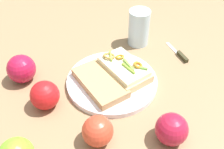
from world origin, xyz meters
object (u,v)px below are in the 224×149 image
plate (112,81)px  sandwich (124,69)px  apple_0 (172,129)px  apple_2 (45,95)px  bread_slice_side (100,83)px  apple_3 (21,69)px  drinking_glass (139,28)px  knife (180,54)px  apple_4 (98,131)px

plate → sandwich: 0.05m
sandwich → apple_0: (-0.23, -0.09, 0.00)m
sandwich → apple_2: (-0.10, 0.22, 0.00)m
plate → bread_slice_side: bread_slice_side is taller
bread_slice_side → apple_0: 0.24m
plate → apple_2: apple_2 is taller
bread_slice_side → apple_3: (0.06, 0.23, 0.01)m
plate → apple_0: (-0.20, -0.13, 0.03)m
drinking_glass → knife: 0.16m
apple_3 → drinking_glass: (0.16, -0.37, 0.02)m
drinking_glass → apple_4: bearing=159.0°
bread_slice_side → drinking_glass: size_ratio=1.39×
apple_0 → apple_2: 0.34m
apple_3 → drinking_glass: 0.40m
bread_slice_side → apple_2: 0.16m
apple_4 → plate: bearing=-13.5°
bread_slice_side → apple_4: 0.17m
bread_slice_side → drinking_glass: 0.26m
bread_slice_side → apple_2: size_ratio=2.21×
drinking_glass → sandwich: bearing=158.8°
bread_slice_side → drinking_glass: drinking_glass is taller
sandwich → apple_3: size_ratio=2.22×
sandwich → apple_0: 0.24m
sandwich → apple_3: bearing=-124.3°
apple_2 → apple_4: (-0.12, -0.14, -0.00)m
apple_4 → drinking_glass: 0.42m
apple_0 → apple_3: apple_3 is taller
knife → plate: bearing=97.5°
apple_3 → apple_0: bearing=-121.6°
bread_slice_side → apple_3: apple_3 is taller
sandwich → apple_0: bearing=-10.0°
bread_slice_side → knife: bread_slice_side is taller
sandwich → apple_4: (-0.22, 0.08, 0.00)m
sandwich → apple_2: bearing=-98.3°
apple_0 → sandwich: bearing=21.8°
bread_slice_side → apple_0: (-0.18, -0.16, 0.01)m
drinking_glass → bread_slice_side: bearing=147.6°
apple_4 → drinking_glass: bearing=-21.0°
apple_3 → knife: (0.08, -0.49, -0.04)m
apple_3 → apple_4: apple_3 is taller
plate → drinking_glass: size_ratio=2.14×
apple_3 → drinking_glass: size_ratio=0.67×
plate → drinking_glass: drinking_glass is taller
apple_0 → apple_4: apple_0 is taller
knife → bread_slice_side: bearing=98.2°
sandwich → bread_slice_side: size_ratio=1.08×
drinking_glass → knife: size_ratio=1.07×
apple_0 → knife: bearing=-18.4°
apple_2 → apple_4: 0.18m
plate → drinking_glass: bearing=-27.6°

